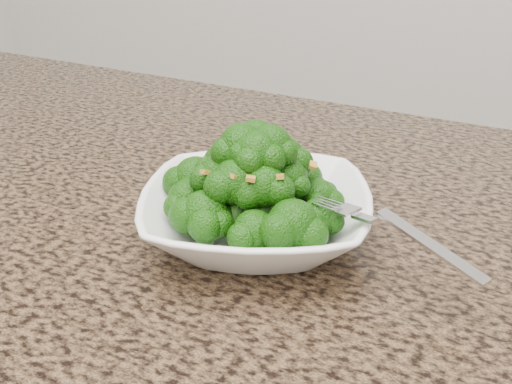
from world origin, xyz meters
The scene contains 5 objects.
granite_counter centered at (0.00, 0.30, 0.89)m, with size 1.64×1.04×0.03m, color brown.
bowl centered at (0.11, 0.39, 0.93)m, with size 0.21×0.21×0.05m, color white.
broccoli_pile centered at (0.11, 0.39, 0.99)m, with size 0.18×0.18×0.08m, color #175109, non-canonical shape.
garlic_topping centered at (0.11, 0.39, 1.03)m, with size 0.11×0.11×0.01m, color #BC8B2E, non-canonical shape.
fork centered at (0.22, 0.38, 0.96)m, with size 0.17×0.03×0.01m, color silver, non-canonical shape.
Camera 1 is at (0.35, -0.06, 1.20)m, focal length 45.00 mm.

